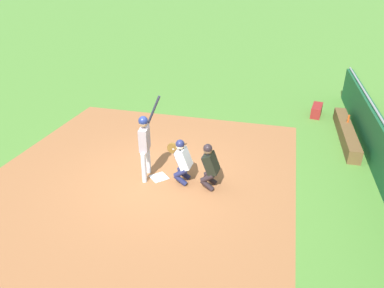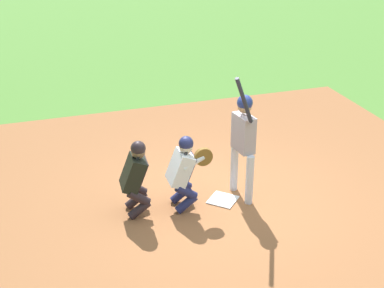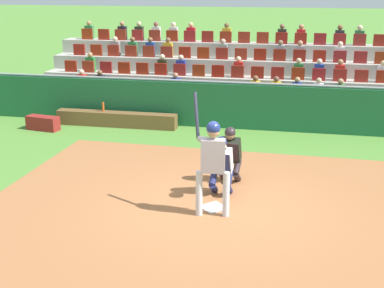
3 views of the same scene
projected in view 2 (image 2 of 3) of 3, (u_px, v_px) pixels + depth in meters
The scene contains 6 objects.
ground_plane at pixel (223, 200), 9.29m from camera, with size 160.00×160.00×0.00m, color #4F8332.
infield_dirt_patch at pixel (250, 195), 9.44m from camera, with size 9.14×8.49×0.01m, color #9D6139.
home_plate_marker at pixel (223, 200), 9.28m from camera, with size 0.44×0.44×0.02m, color white.
batter_at_plate at pixel (243, 135), 8.91m from camera, with size 0.77×0.51×2.31m.
catcher_crouching at pixel (184, 169), 8.80m from camera, with size 0.48×0.72×1.30m.
home_plate_umpire at pixel (136, 175), 8.65m from camera, with size 0.49×0.49×1.30m.
Camera 2 is at (7.36, -3.12, 4.86)m, focal length 51.05 mm.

